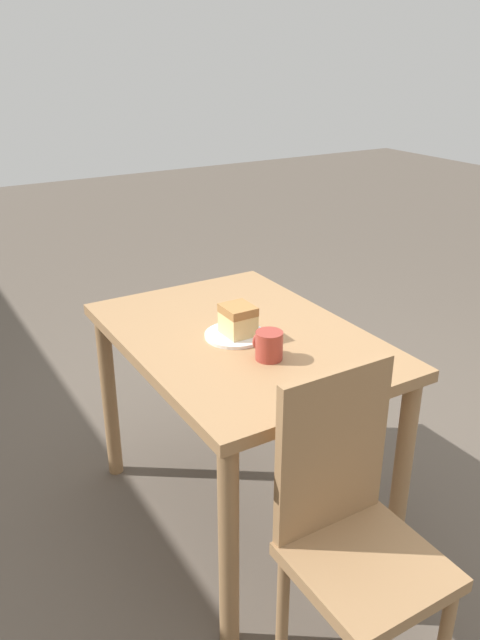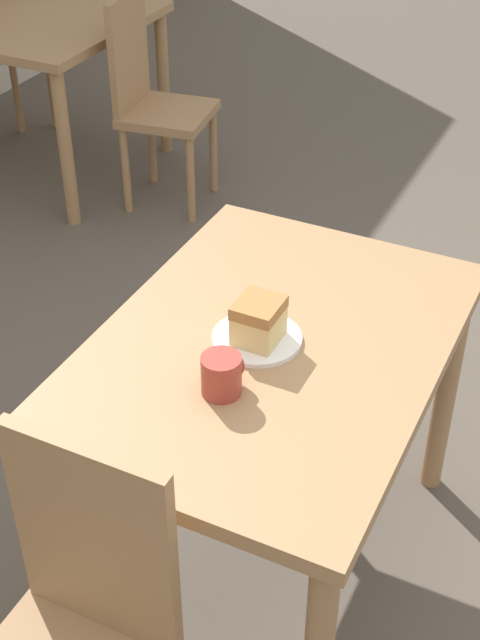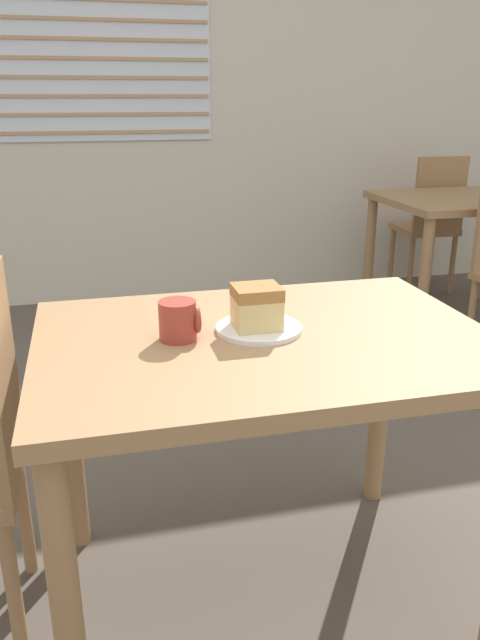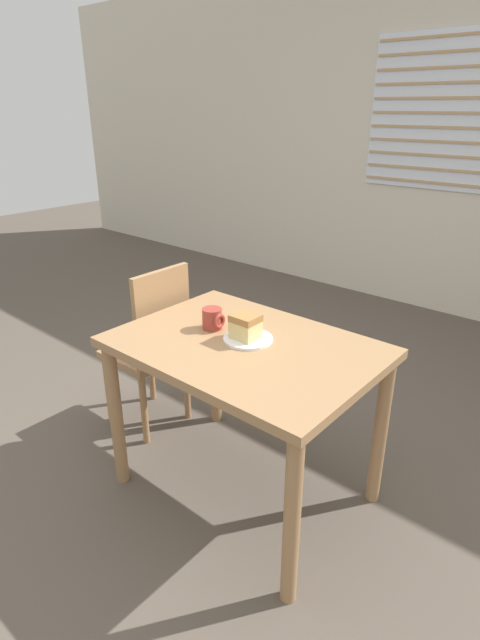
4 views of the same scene
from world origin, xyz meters
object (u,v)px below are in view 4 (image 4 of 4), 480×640
at_px(chair_near_window, 152,345).
at_px(coffee_mug, 213,319).
at_px(dining_table_near, 245,367).
at_px(plate, 248,339).
at_px(cake_slice, 246,326).

bearing_deg(chair_near_window, coffee_mug, 82.95).
bearing_deg(dining_table_near, plate, 107.16).
height_order(dining_table_near, coffee_mug, coffee_mug).
distance_m(plate, coffee_mug, 0.20).
height_order(plate, cake_slice, cake_slice).
distance_m(cake_slice, coffee_mug, 0.19).
distance_m(dining_table_near, plate, 0.12).
relative_size(chair_near_window, coffee_mug, 9.82).
relative_size(dining_table_near, chair_near_window, 1.16).
bearing_deg(coffee_mug, plate, 2.52).
distance_m(dining_table_near, chair_near_window, 0.74).
xyz_separation_m(dining_table_near, chair_near_window, (-0.72, 0.08, -0.16)).
height_order(cake_slice, coffee_mug, cake_slice).
height_order(dining_table_near, chair_near_window, chair_near_window).
height_order(chair_near_window, cake_slice, chair_near_window).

